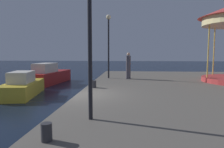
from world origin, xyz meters
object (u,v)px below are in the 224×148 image
(motorboat_yellow, at_px, (22,87))
(lamp_post_mid_promenade, at_px, (90,9))
(bollard_south, at_px, (92,84))
(motorboat_red, at_px, (49,76))
(bollard_north, at_px, (47,132))
(person_far_corner, at_px, (128,66))
(bollard_center, at_px, (94,84))
(lamp_post_far_end, at_px, (109,36))

(motorboat_yellow, height_order, lamp_post_mid_promenade, lamp_post_mid_promenade)
(motorboat_yellow, relative_size, bollard_south, 11.06)
(motorboat_red, height_order, bollard_north, motorboat_red)
(bollard_south, height_order, bollard_north, same)
(motorboat_red, height_order, person_far_corner, person_far_corner)
(lamp_post_mid_promenade, height_order, bollard_north, lamp_post_mid_promenade)
(motorboat_red, distance_m, bollard_center, 8.39)
(lamp_post_far_end, bearing_deg, bollard_south, -96.44)
(motorboat_red, distance_m, bollard_south, 8.24)
(person_far_corner, bearing_deg, bollard_south, -115.81)
(bollard_south, relative_size, person_far_corner, 0.21)
(lamp_post_mid_promenade, distance_m, lamp_post_far_end, 9.79)
(lamp_post_far_end, bearing_deg, lamp_post_mid_promenade, -87.36)
(motorboat_red, relative_size, lamp_post_far_end, 1.15)
(motorboat_yellow, xyz_separation_m, bollard_north, (4.94, -8.24, 0.41))
(motorboat_yellow, bearing_deg, person_far_corner, 23.33)
(lamp_post_mid_promenade, height_order, bollard_center, lamp_post_mid_promenade)
(bollard_south, bearing_deg, lamp_post_mid_promenade, -80.29)
(lamp_post_far_end, distance_m, bollard_north, 11.72)
(bollard_south, distance_m, bollard_north, 7.04)
(motorboat_red, height_order, bollard_south, motorboat_red)
(bollard_north, bearing_deg, motorboat_red, 111.37)
(lamp_post_mid_promenade, relative_size, bollard_south, 11.47)
(bollard_north, bearing_deg, bollard_center, 91.19)
(lamp_post_far_end, bearing_deg, bollard_center, -94.74)
(motorboat_red, relative_size, bollard_north, 13.53)
(person_far_corner, bearing_deg, motorboat_red, 160.81)
(motorboat_red, distance_m, lamp_post_mid_promenade, 13.77)
(bollard_center, bearing_deg, person_far_corner, 66.10)
(bollard_center, distance_m, bollard_south, 0.16)
(bollard_north, height_order, person_far_corner, person_far_corner)
(person_far_corner, bearing_deg, bollard_center, -113.90)
(motorboat_yellow, distance_m, bollard_south, 4.84)
(motorboat_red, height_order, lamp_post_mid_promenade, lamp_post_mid_promenade)
(motorboat_red, bearing_deg, bollard_south, -52.28)
(motorboat_red, height_order, bollard_center, motorboat_red)
(lamp_post_far_end, bearing_deg, motorboat_yellow, -149.05)
(lamp_post_mid_promenade, xyz_separation_m, lamp_post_far_end, (-0.45, 9.78, 0.06))
(person_far_corner, bearing_deg, motorboat_yellow, -156.67)
(lamp_post_mid_promenade, relative_size, lamp_post_far_end, 0.98)
(motorboat_yellow, bearing_deg, bollard_north, -59.09)
(bollard_center, bearing_deg, bollard_north, -88.81)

